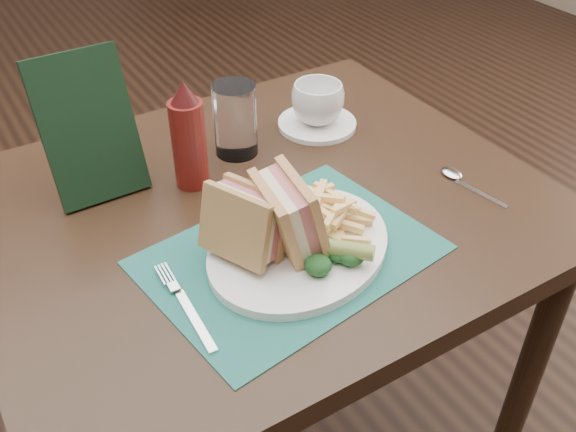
# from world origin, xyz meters

# --- Properties ---
(floor) EXTENTS (7.00, 7.00, 0.00)m
(floor) POSITION_xyz_m (0.00, 0.00, 0.00)
(floor) COLOR black
(floor) RESTS_ON ground
(table_main) EXTENTS (0.90, 0.75, 0.75)m
(table_main) POSITION_xyz_m (0.00, -0.50, 0.38)
(table_main) COLOR black
(table_main) RESTS_ON ground
(placemat) EXTENTS (0.44, 0.34, 0.00)m
(placemat) POSITION_xyz_m (-0.03, -0.64, 0.75)
(placemat) COLOR #1C5A50
(placemat) RESTS_ON table_main
(plate) EXTENTS (0.37, 0.34, 0.01)m
(plate) POSITION_xyz_m (-0.02, -0.64, 0.76)
(plate) COLOR white
(plate) RESTS_ON placemat
(sandwich_half_a) EXTENTS (0.12, 0.13, 0.11)m
(sandwich_half_a) POSITION_xyz_m (-0.11, -0.63, 0.82)
(sandwich_half_a) COLOR tan
(sandwich_half_a) RESTS_ON plate
(sandwich_half_b) EXTENTS (0.10, 0.13, 0.12)m
(sandwich_half_b) POSITION_xyz_m (-0.05, -0.64, 0.83)
(sandwich_half_b) COLOR tan
(sandwich_half_b) RESTS_ON plate
(kale_garnish) EXTENTS (0.11, 0.08, 0.03)m
(kale_garnish) POSITION_xyz_m (-0.01, -0.70, 0.78)
(kale_garnish) COLOR #143918
(kale_garnish) RESTS_ON plate
(pickle_spear) EXTENTS (0.10, 0.10, 0.03)m
(pickle_spear) POSITION_xyz_m (0.00, -0.70, 0.79)
(pickle_spear) COLOR olive
(pickle_spear) RESTS_ON plate
(fries_pile) EXTENTS (0.18, 0.20, 0.05)m
(fries_pile) POSITION_xyz_m (0.05, -0.62, 0.79)
(fries_pile) COLOR #FFD07F
(fries_pile) RESTS_ON plate
(fork) EXTENTS (0.04, 0.17, 0.01)m
(fork) POSITION_xyz_m (-0.21, -0.66, 0.76)
(fork) COLOR silver
(fork) RESTS_ON placemat
(spoon) EXTENTS (0.06, 0.15, 0.01)m
(spoon) POSITION_xyz_m (0.31, -0.65, 0.76)
(spoon) COLOR silver
(spoon) RESTS_ON table_main
(saucer) EXTENTS (0.16, 0.16, 0.01)m
(saucer) POSITION_xyz_m (0.21, -0.35, 0.76)
(saucer) COLOR white
(saucer) RESTS_ON table_main
(coffee_cup) EXTENTS (0.14, 0.14, 0.08)m
(coffee_cup) POSITION_xyz_m (0.21, -0.35, 0.80)
(coffee_cup) COLOR white
(coffee_cup) RESTS_ON saucer
(drinking_glass) EXTENTS (0.08, 0.08, 0.13)m
(drinking_glass) POSITION_xyz_m (0.04, -0.35, 0.81)
(drinking_glass) COLOR white
(drinking_glass) RESTS_ON table_main
(ketchup_bottle) EXTENTS (0.06, 0.06, 0.19)m
(ketchup_bottle) POSITION_xyz_m (-0.07, -0.40, 0.84)
(ketchup_bottle) COLOR #5A130F
(ketchup_bottle) RESTS_ON table_main
(check_presenter) EXTENTS (0.15, 0.09, 0.23)m
(check_presenter) POSITION_xyz_m (-0.21, -0.33, 0.87)
(check_presenter) COLOR black
(check_presenter) RESTS_ON table_main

